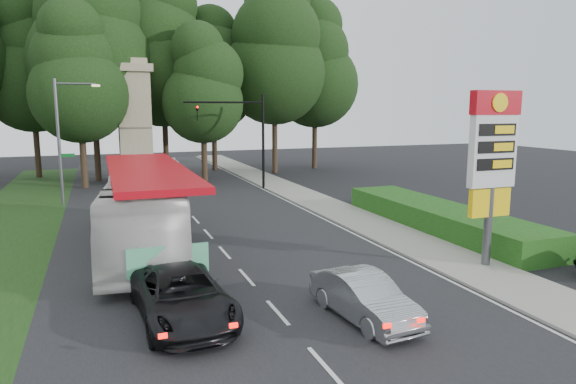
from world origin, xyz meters
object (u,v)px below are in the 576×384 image
object	(u,v)px
streetlight_signs	(62,136)
transit_bus	(149,209)
monument	(135,121)
traffic_signal_mast	(246,128)
gas_station_pylon	(493,155)
sedan_silver	(364,297)
suv_charcoal	(182,295)

from	to	relation	value
streetlight_signs	transit_bus	bearing A→B (deg)	-72.40
monument	streetlight_signs	bearing A→B (deg)	-121.97
traffic_signal_mast	transit_bus	xyz separation A→B (m)	(-8.62, -14.74, -2.84)
transit_bus	streetlight_signs	bearing A→B (deg)	114.60
monument	transit_bus	distance (m)	21.02
traffic_signal_mast	streetlight_signs	world-z (taller)	streetlight_signs
gas_station_pylon	sedan_silver	distance (m)	8.38
traffic_signal_mast	monument	world-z (taller)	monument
gas_station_pylon	streetlight_signs	size ratio (longest dim) A/B	0.86
streetlight_signs	gas_station_pylon	bearing A→B (deg)	-51.04
streetlight_signs	sedan_silver	size ratio (longest dim) A/B	1.92
gas_station_pylon	streetlight_signs	world-z (taller)	streetlight_signs
gas_station_pylon	sedan_silver	size ratio (longest dim) A/B	1.64
traffic_signal_mast	streetlight_signs	xyz separation A→B (m)	(-12.67, -1.99, -0.23)
streetlight_signs	suv_charcoal	world-z (taller)	streetlight_signs
monument	suv_charcoal	distance (m)	29.30
gas_station_pylon	transit_bus	bearing A→B (deg)	149.12
traffic_signal_mast	monument	xyz separation A→B (m)	(-7.68, 6.00, 0.43)
gas_station_pylon	monument	world-z (taller)	monument
gas_station_pylon	suv_charcoal	bearing A→B (deg)	-175.43
monument	transit_bus	xyz separation A→B (m)	(-0.94, -20.74, -3.27)
streetlight_signs	suv_charcoal	size ratio (longest dim) A/B	1.49
traffic_signal_mast	monument	bearing A→B (deg)	142.00
gas_station_pylon	suv_charcoal	xyz separation A→B (m)	(-12.00, -0.96, -3.70)
monument	suv_charcoal	world-z (taller)	monument
gas_station_pylon	traffic_signal_mast	xyz separation A→B (m)	(-3.52, 22.00, 0.22)
transit_bus	sedan_silver	distance (m)	11.39
traffic_signal_mast	sedan_silver	size ratio (longest dim) A/B	1.73
monument	sedan_silver	world-z (taller)	monument
gas_station_pylon	traffic_signal_mast	size ratio (longest dim) A/B	0.95
traffic_signal_mast	sedan_silver	distance (m)	25.36
monument	sedan_silver	distance (m)	31.42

